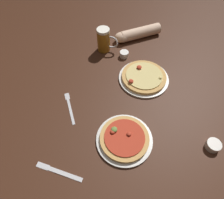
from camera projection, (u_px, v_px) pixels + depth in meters
The scene contains 9 objects.
ground_plane at pixel (112, 103), 1.08m from camera, with size 2.40×2.40×0.03m, color #3D2114.
pizza_plate_near at pixel (124, 138), 0.92m from camera, with size 0.27×0.27×0.05m.
pizza_plate_far at pixel (144, 77), 1.15m from camera, with size 0.30×0.30×0.05m.
beer_mug_dark at pixel (104, 40), 1.26m from camera, with size 0.14×0.09×0.16m.
ramekin_sauce at pixel (213, 145), 0.90m from camera, with size 0.07×0.07×0.04m, color silver.
ramekin_butter at pixel (124, 54), 1.27m from camera, with size 0.06×0.06×0.04m, color white.
fork_left at pixel (70, 107), 1.04m from camera, with size 0.07×0.21×0.01m.
knife_right at pixel (59, 172), 0.84m from camera, with size 0.22×0.10×0.01m.
diner_arm at pixel (136, 34), 1.37m from camera, with size 0.34×0.17×0.08m.
Camera 1 is at (-0.03, -0.61, 0.87)m, focal length 30.57 mm.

